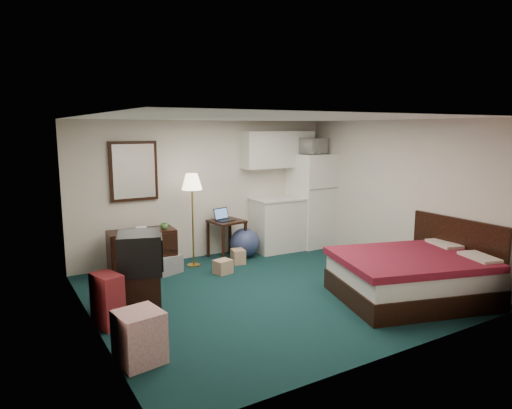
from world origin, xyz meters
TOP-DOWN VIEW (x-y plane):
  - floor at (0.00, 0.00)m, footprint 5.00×4.50m
  - ceiling at (0.00, 0.00)m, footprint 5.00×4.50m
  - walls at (0.00, 0.00)m, footprint 5.01×4.51m
  - mirror at (-1.35, 2.22)m, footprint 0.80×0.06m
  - upper_cabinets at (1.45, 2.08)m, footprint 1.50×0.35m
  - headboard at (2.46, -1.24)m, footprint 0.06×1.56m
  - dresser at (-1.39, 1.79)m, footprint 1.10×0.56m
  - floor_lamp at (-0.50, 1.76)m, footprint 0.35×0.35m
  - desk at (0.22, 1.91)m, footprint 0.62×0.62m
  - exercise_ball at (0.53, 1.78)m, footprint 0.68×0.68m
  - kitchen_counter at (1.31, 1.91)m, footprint 0.94×0.73m
  - fridge at (2.13, 1.88)m, footprint 0.79×0.79m
  - bed at (1.48, -1.24)m, footprint 2.30×2.01m
  - tv_stand at (-1.89, 0.29)m, footprint 0.66×0.69m
  - suitcase at (-2.35, -0.00)m, footprint 0.35×0.45m
  - retail_box at (-2.28, -1.04)m, footprint 0.49×0.49m
  - file_bin at (-1.04, 1.60)m, footprint 0.51×0.44m
  - cardboard_box_a at (-0.26, 1.11)m, footprint 0.32×0.29m
  - cardboard_box_b at (0.22, 1.48)m, footprint 0.26×0.29m
  - laptop at (0.18, 1.88)m, footprint 0.37×0.33m
  - crt_tv at (-1.87, 0.26)m, footprint 0.71×0.74m
  - microwave at (2.12, 1.86)m, footprint 0.63×0.48m
  - book_a at (-1.64, 1.78)m, footprint 0.17×0.04m
  - book_b at (-1.44, 1.92)m, footprint 0.17×0.05m
  - mug at (-1.04, 1.68)m, footprint 0.14×0.12m

SIDE VIEW (x-z plane):
  - floor at x=0.00m, z-range -0.01..0.01m
  - cardboard_box_a at x=-0.26m, z-range 0.00..0.23m
  - cardboard_box_b at x=0.22m, z-range 0.00..0.25m
  - file_bin at x=-1.04m, z-range 0.00..0.30m
  - tv_stand at x=-1.89m, z-range 0.00..0.53m
  - retail_box at x=-2.28m, z-range 0.00..0.54m
  - exercise_ball at x=0.53m, z-range 0.00..0.54m
  - bed at x=1.48m, z-range 0.00..0.62m
  - suitcase at x=-2.35m, z-range 0.00..0.65m
  - desk at x=0.22m, z-range 0.00..0.70m
  - dresser at x=-1.39m, z-range 0.00..0.72m
  - kitchen_counter at x=1.31m, z-range 0.00..1.00m
  - headboard at x=2.46m, z-range 0.05..1.05m
  - crt_tv at x=-1.87m, z-range 0.53..1.04m
  - mug at x=-1.04m, z-range 0.72..0.85m
  - floor_lamp at x=-0.50m, z-range 0.00..1.60m
  - laptop at x=0.18m, z-range 0.70..0.92m
  - book_a at x=-1.64m, z-range 0.72..0.95m
  - book_b at x=-1.44m, z-range 0.72..0.95m
  - fridge at x=2.13m, z-range 0.00..1.86m
  - walls at x=0.00m, z-range 0.00..2.50m
  - mirror at x=-1.35m, z-range 1.15..2.15m
  - upper_cabinets at x=1.45m, z-range 1.60..2.30m
  - microwave at x=2.12m, z-range 1.86..2.24m
  - ceiling at x=0.00m, z-range 2.50..2.50m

